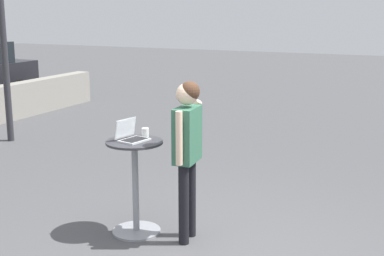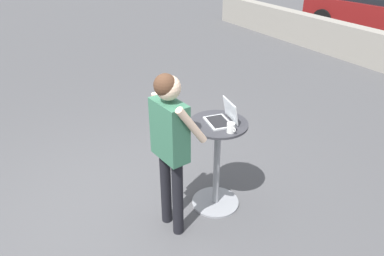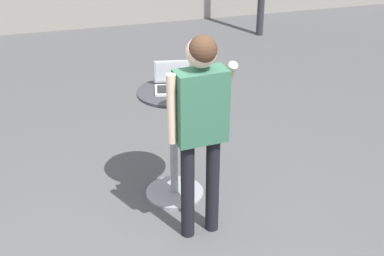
# 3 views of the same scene
# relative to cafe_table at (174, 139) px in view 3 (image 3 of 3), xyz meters

# --- Properties ---
(pavement_kerb) EXTENTS (14.41, 0.35, 0.78)m
(pavement_kerb) POSITION_rel_cafe_table_xyz_m (-0.31, 5.67, -0.18)
(pavement_kerb) COLOR gray
(pavement_kerb) RESTS_ON ground_plane
(cafe_table) EXTENTS (0.61, 0.61, 1.04)m
(cafe_table) POSITION_rel_cafe_table_xyz_m (0.00, 0.00, 0.00)
(cafe_table) COLOR gray
(cafe_table) RESTS_ON ground_plane
(laptop) EXTENTS (0.35, 0.32, 0.23)m
(laptop) POSITION_rel_cafe_table_xyz_m (0.01, 0.04, 0.52)
(laptop) COLOR silver
(laptop) RESTS_ON cafe_table
(coffee_mug) EXTENTS (0.12, 0.08, 0.10)m
(coffee_mug) POSITION_rel_cafe_table_xyz_m (0.22, -0.01, 0.52)
(coffee_mug) COLOR white
(coffee_mug) RESTS_ON cafe_table
(standing_person) EXTENTS (0.54, 0.40, 1.71)m
(standing_person) POSITION_rel_cafe_table_xyz_m (0.06, -0.60, 0.52)
(standing_person) COLOR black
(standing_person) RESTS_ON ground_plane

